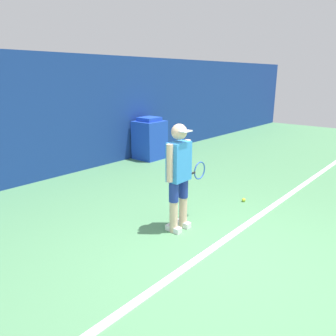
{
  "coord_description": "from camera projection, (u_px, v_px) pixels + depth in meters",
  "views": [
    {
      "loc": [
        -3.19,
        -1.83,
        2.18
      ],
      "look_at": [
        0.25,
        1.13,
        0.9
      ],
      "focal_mm": 35.0,
      "sensor_mm": 36.0,
      "label": 1
    }
  ],
  "objects": [
    {
      "name": "ground_plane",
      "position": [
        223.0,
        258.0,
        4.07
      ],
      "size": [
        24.0,
        24.0,
        0.0
      ],
      "primitive_type": "plane",
      "color": "#518C5B"
    },
    {
      "name": "back_wall",
      "position": [
        28.0,
        119.0,
        6.62
      ],
      "size": [
        24.0,
        0.1,
        2.65
      ],
      "color": "navy",
      "rests_on": "ground_plane"
    },
    {
      "name": "court_baseline",
      "position": [
        209.0,
        251.0,
        4.2
      ],
      "size": [
        21.6,
        0.1,
        0.01
      ],
      "color": "white",
      "rests_on": "ground_plane"
    },
    {
      "name": "tennis_player",
      "position": [
        179.0,
        173.0,
        4.6
      ],
      "size": [
        0.89,
        0.28,
        1.55
      ],
      "rotation": [
        0.0,
        0.0,
        0.01
      ],
      "color": "beige",
      "rests_on": "ground_plane"
    },
    {
      "name": "tennis_ball",
      "position": [
        244.0,
        200.0,
        5.86
      ],
      "size": [
        0.07,
        0.07,
        0.07
      ],
      "color": "#D1E533",
      "rests_on": "ground_plane"
    },
    {
      "name": "covered_chair",
      "position": [
        150.0,
        139.0,
        8.79
      ],
      "size": [
        0.73,
        0.68,
        1.12
      ],
      "color": "blue",
      "rests_on": "ground_plane"
    }
  ]
}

